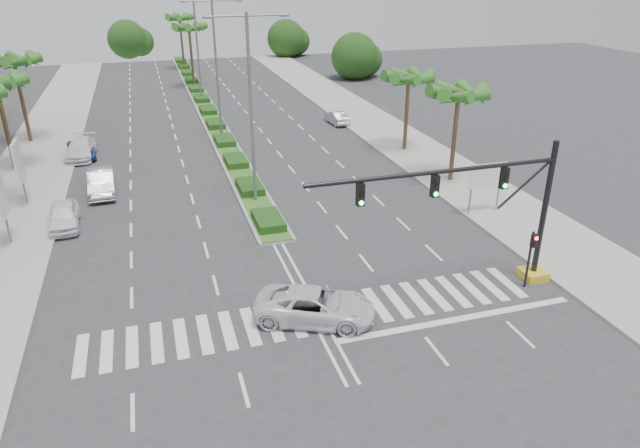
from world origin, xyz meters
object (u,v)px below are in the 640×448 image
Objects in this scene: car_parked_c at (81,150)px; car_crossing at (315,306)px; car_parked_d at (81,149)px; car_right at (337,117)px; car_parked_b at (101,182)px; car_parked_a at (63,216)px.

car_parked_c is 30.65m from car_crossing.
car_parked_d is at bearing -94.86° from car_parked_c.
car_parked_c is 0.11m from car_parked_d.
car_right is at bearing 14.70° from car_parked_d.
car_parked_b reaches higher than car_right.
car_parked_d is at bearing 6.24° from car_right.
car_parked_c is 1.22× the size of car_right.
car_parked_d reaches higher than car_crossing.
car_parked_a is 0.91× the size of car_parked_c.
car_crossing is (9.72, -19.25, -0.07)m from car_parked_b.
car_crossing is (11.67, -13.97, 0.01)m from car_parked_a.
car_parked_d reaches higher than car_parked_c.
car_parked_a is 0.88× the size of car_parked_b.
car_parked_b is 21.56m from car_crossing.
car_parked_b reaches higher than car_parked_a.
car_parked_d is (0.00, 14.33, 0.02)m from car_parked_a.
car_parked_c is at bearing 6.14° from car_right.
car_parked_b is 9.25m from car_parked_d.
car_parked_a reaches higher than car_parked_c.
car_right is (21.65, 13.32, -0.17)m from car_parked_b.
car_crossing is (11.67, -28.30, -0.01)m from car_parked_d.
car_parked_c reaches higher than car_right.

